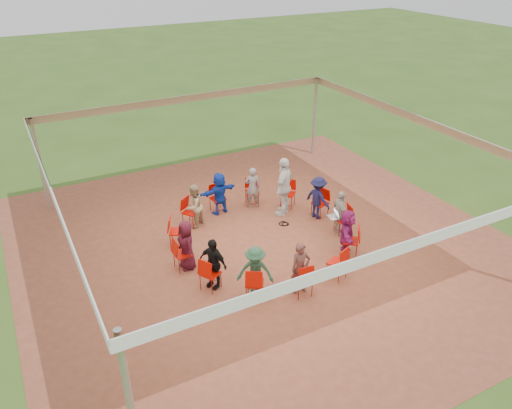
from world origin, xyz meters
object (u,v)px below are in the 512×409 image
chair_2 (288,194)px  person_seated_2 (252,187)px  chair_3 (252,192)px  laptop (335,215)px  cable_coil (284,224)px  chair_4 (218,198)px  person_seated_0 (340,213)px  person_seated_3 (220,193)px  chair_9 (255,283)px  person_seated_9 (347,233)px  chair_6 (177,232)px  person_seated_7 (255,272)px  chair_0 (343,220)px  person_seated_8 (300,268)px  person_seated_5 (186,245)px  chair_12 (351,241)px  person_seated_6 (213,263)px  chair_1 (320,203)px  chair_8 (210,273)px  chair_10 (302,279)px  standing_person (284,187)px  chair_11 (337,263)px  person_seated_4 (194,206)px  person_seated_1 (318,198)px

chair_2 → person_seated_2: (-0.99, 0.52, 0.23)m
chair_3 → laptop: bearing=134.5°
chair_2 → cable_coil: size_ratio=2.94×
chair_4 → person_seated_0: 3.85m
person_seated_2 → person_seated_3: size_ratio=1.00×
chair_9 → person_seated_0: (3.54, 1.48, 0.23)m
person_seated_2 → person_seated_9: 3.74m
chair_6 → person_seated_7: person_seated_7 is taller
chair_0 → person_seated_8: size_ratio=0.67×
person_seated_2 → person_seated_5: bearing=55.4°
chair_0 → chair_12: 1.14m
person_seated_6 → chair_12: bearing=54.4°
chair_1 → chair_9: size_ratio=1.00×
chair_3 → chair_4: same height
chair_6 → person_seated_5: (-0.14, -1.11, 0.23)m
chair_8 → person_seated_3: person_seated_3 is taller
chair_10 → cable_coil: 3.37m
chair_9 → person_seated_2: (2.10, 4.13, 0.23)m
chair_2 → chair_6: size_ratio=1.00×
person_seated_3 → standing_person: bearing=142.3°
chair_3 → person_seated_8: person_seated_8 is taller
chair_11 → person_seated_9: 1.15m
chair_4 → person_seated_9: person_seated_9 is taller
chair_2 → chair_9: bearing=96.9°
chair_10 → person_seated_4: 4.37m
chair_0 → person_seated_3: (-2.64, 2.79, 0.23)m
person_seated_3 → person_seated_7: (-0.95, -4.14, 0.00)m
person_seated_9 → cable_coil: 2.35m
standing_person → cable_coil: 1.14m
chair_0 → chair_8: same height
chair_11 → laptop: size_ratio=2.31×
chair_1 → chair_8: size_ratio=1.00×
chair_2 → chair_11: bearing=124.6°
person_seated_0 → person_seated_4: (-3.53, 2.36, 0.00)m
chair_12 → person_seated_9: 0.26m
chair_4 → laptop: chair_4 is taller
chair_12 → person_seated_9: (-0.09, 0.08, 0.23)m
chair_8 → standing_person: 4.28m
chair_8 → laptop: 4.22m
chair_2 → person_seated_4: bearing=43.2°
person_seated_0 → person_seated_5: bearing=96.9°
chair_2 → person_seated_2: person_seated_2 is taller
person_seated_1 → chair_12: bearing=155.1°
chair_6 → chair_9: same height
chair_0 → person_seated_7: 3.85m
person_seated_1 → laptop: bearing=157.8°
person_seated_7 → chair_4: bearing=111.3°
person_seated_3 → person_seated_8: same height
chair_12 → person_seated_5: person_seated_5 is taller
cable_coil → person_seated_5: bearing=-168.0°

